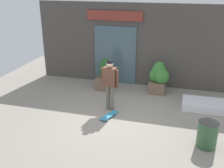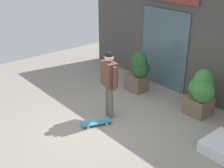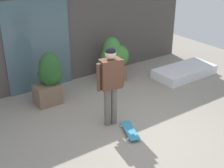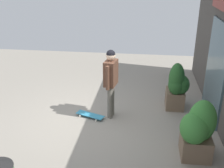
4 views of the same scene
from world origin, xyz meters
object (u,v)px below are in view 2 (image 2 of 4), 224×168
at_px(planter_box_right, 139,71).
at_px(skateboarder, 109,77).
at_px(planter_box_left, 201,92).
at_px(skateboard, 96,123).

bearing_deg(planter_box_right, skateboarder, -69.21).
distance_m(planter_box_left, planter_box_right, 2.07).
relative_size(skateboarder, planter_box_left, 1.41).
bearing_deg(planter_box_left, skateboarder, -126.58).
bearing_deg(planter_box_right, planter_box_left, 6.13).
bearing_deg(skateboarder, planter_box_left, 153.15).
height_order(skateboarder, planter_box_left, skateboarder).
distance_m(skateboarder, planter_box_right, 1.86).
height_order(skateboarder, planter_box_right, skateboarder).
height_order(skateboarder, skateboard, skateboarder).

